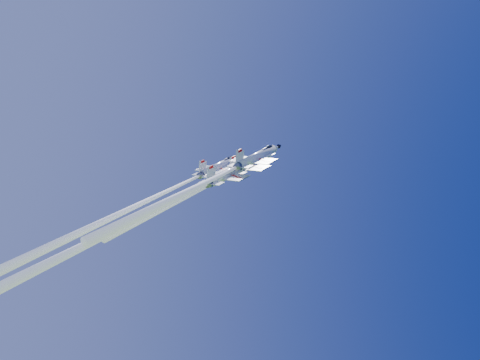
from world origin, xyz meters
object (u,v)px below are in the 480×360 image
jet_lead (208,185)px  jet_slot (150,213)px  jet_left (149,200)px  jet_right (207,182)px

jet_lead → jet_slot: size_ratio=0.80×
jet_left → jet_slot: 10.67m
jet_right → jet_slot: 13.45m
jet_left → jet_right: bearing=13.8°
jet_lead → jet_slot: jet_lead is taller
jet_lead → jet_slot: bearing=-88.7°
jet_right → jet_slot: size_ratio=0.81×
jet_lead → jet_slot: 20.09m
jet_lead → jet_slot: (-16.03, -7.40, -9.58)m
jet_left → jet_slot: jet_left is taller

